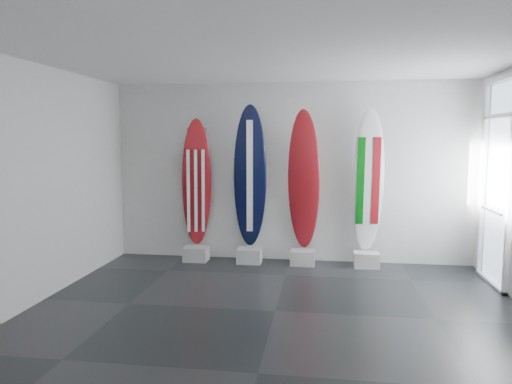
# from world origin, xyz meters

# --- Properties ---
(floor) EXTENTS (6.00, 6.00, 0.00)m
(floor) POSITION_xyz_m (0.00, 0.00, 0.00)
(floor) COLOR black
(floor) RESTS_ON ground
(ceiling) EXTENTS (6.00, 6.00, 0.00)m
(ceiling) POSITION_xyz_m (0.00, 0.00, 3.00)
(ceiling) COLOR white
(ceiling) RESTS_ON wall_back
(wall_back) EXTENTS (6.00, 0.00, 6.00)m
(wall_back) POSITION_xyz_m (0.00, 2.50, 1.50)
(wall_back) COLOR white
(wall_back) RESTS_ON ground
(wall_front) EXTENTS (6.00, 0.00, 6.00)m
(wall_front) POSITION_xyz_m (0.00, -2.50, 1.50)
(wall_front) COLOR white
(wall_front) RESTS_ON ground
(wall_left) EXTENTS (0.00, 5.00, 5.00)m
(wall_left) POSITION_xyz_m (-3.00, 0.00, 1.50)
(wall_left) COLOR white
(wall_left) RESTS_ON ground
(display_block_usa) EXTENTS (0.40, 0.30, 0.24)m
(display_block_usa) POSITION_xyz_m (-1.57, 2.18, 0.12)
(display_block_usa) COLOR silver
(display_block_usa) RESTS_ON floor
(surfboard_usa) EXTENTS (0.58, 0.49, 2.17)m
(surfboard_usa) POSITION_xyz_m (-1.57, 2.28, 1.32)
(surfboard_usa) COLOR maroon
(surfboard_usa) RESTS_ON display_block_usa
(display_block_navy) EXTENTS (0.40, 0.30, 0.24)m
(display_block_navy) POSITION_xyz_m (-0.66, 2.18, 0.12)
(display_block_navy) COLOR silver
(display_block_navy) RESTS_ON floor
(surfboard_navy) EXTENTS (0.60, 0.48, 2.39)m
(surfboard_navy) POSITION_xyz_m (-0.66, 2.28, 1.43)
(surfboard_navy) COLOR black
(surfboard_navy) RESTS_ON display_block_navy
(display_block_swiss) EXTENTS (0.40, 0.30, 0.24)m
(display_block_swiss) POSITION_xyz_m (0.24, 2.18, 0.12)
(display_block_swiss) COLOR silver
(display_block_swiss) RESTS_ON floor
(surfboard_swiss) EXTENTS (0.55, 0.39, 2.31)m
(surfboard_swiss) POSITION_xyz_m (0.24, 2.28, 1.39)
(surfboard_swiss) COLOR maroon
(surfboard_swiss) RESTS_ON display_block_swiss
(display_block_italy) EXTENTS (0.40, 0.30, 0.24)m
(display_block_italy) POSITION_xyz_m (1.26, 2.18, 0.12)
(display_block_italy) COLOR silver
(display_block_italy) RESTS_ON floor
(surfboard_italy) EXTENTS (0.55, 0.28, 2.30)m
(surfboard_italy) POSITION_xyz_m (1.26, 2.28, 1.39)
(surfboard_italy) COLOR white
(surfboard_italy) RESTS_ON display_block_italy
(wall_outlet) EXTENTS (0.09, 0.02, 0.13)m
(wall_outlet) POSITION_xyz_m (-2.45, 2.48, 0.35)
(wall_outlet) COLOR silver
(wall_outlet) RESTS_ON wall_back
(glass_door) EXTENTS (0.12, 1.16, 2.85)m
(glass_door) POSITION_xyz_m (2.97, 1.55, 1.43)
(glass_door) COLOR white
(glass_door) RESTS_ON floor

